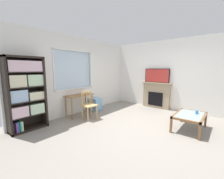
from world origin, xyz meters
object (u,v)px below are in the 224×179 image
bookshelf (25,91)px  desk_under_window (79,98)px  tv (157,76)px  fireplace (156,95)px  coffee_table (190,116)px  sippy_cup (197,112)px  plastic_drawer_unit (95,104)px  wooden_chair (89,105)px

bookshelf → desk_under_window: bookshelf is taller
tv → fireplace: bearing=-0.0°
coffee_table → tv: bearing=45.7°
bookshelf → tv: bookshelf is taller
fireplace → sippy_cup: (-1.36, -1.69, -0.07)m
desk_under_window → plastic_drawer_unit: desk_under_window is taller
coffee_table → sippy_cup: sippy_cup is taller
plastic_drawer_unit → sippy_cup: bearing=-81.7°
desk_under_window → wooden_chair: wooden_chair is taller
tv → sippy_cup: 2.33m
plastic_drawer_unit → coffee_table: (0.31, -3.25, 0.13)m
tv → sippy_cup: (-1.35, -1.69, -0.87)m
wooden_chair → tv: size_ratio=0.90×
desk_under_window → tv: 3.19m
desk_under_window → coffee_table: (1.12, -3.20, -0.24)m
wooden_chair → plastic_drawer_unit: size_ratio=1.93×
coffee_table → sippy_cup: (0.18, -0.13, 0.10)m
fireplace → tv: tv is taller
bookshelf → wooden_chair: bearing=-21.4°
bookshelf → desk_under_window: bearing=-3.8°
fireplace → plastic_drawer_unit: bearing=137.8°
fireplace → sippy_cup: size_ratio=13.33×
desk_under_window → tv: (2.64, -1.63, 0.73)m
coffee_table → sippy_cup: bearing=-35.4°
tv → coffee_table: bearing=-134.3°
wooden_chair → sippy_cup: 3.11m
bookshelf → coffee_table: bearing=-50.5°
bookshelf → coffee_table: (2.73, -3.31, -0.67)m
sippy_cup → coffee_table: bearing=144.6°
wooden_chair → tv: bearing=-22.8°
tv → desk_under_window: bearing=148.3°
wooden_chair → bookshelf: bearing=158.6°
tv → bookshelf: bearing=157.7°
plastic_drawer_unit → tv: 2.72m
wooden_chair → coffee_table: 2.92m
tv → plastic_drawer_unit: bearing=137.5°
tv → coffee_table: 2.39m
fireplace → coffee_table: fireplace is taller
fireplace → bookshelf: bearing=157.8°
wooden_chair → fireplace: 2.91m
bookshelf → coffee_table: size_ratio=1.85×
desk_under_window → wooden_chair: bearing=-92.7°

